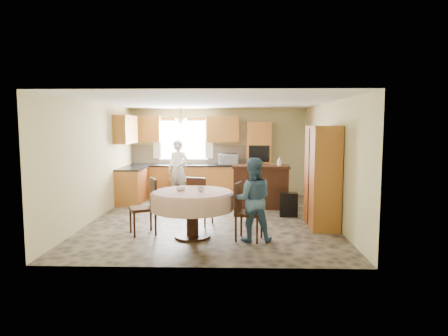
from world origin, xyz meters
name	(u,v)px	position (x,y,z in m)	size (l,w,h in m)	color
floor	(212,219)	(0.00, 0.00, 0.00)	(5.00, 6.00, 0.01)	#6D604C
ceiling	(212,102)	(0.00, 0.00, 2.50)	(5.00, 6.00, 0.01)	white
wall_back	(218,152)	(0.00, 3.00, 1.25)	(5.00, 0.02, 2.50)	tan
wall_front	(199,180)	(0.00, -3.00, 1.25)	(5.00, 0.02, 2.50)	tan
wall_left	(96,161)	(-2.50, 0.00, 1.25)	(0.02, 6.00, 2.50)	tan
wall_right	(330,162)	(2.50, 0.00, 1.25)	(0.02, 6.00, 2.50)	tan
window	(183,140)	(-1.00, 2.98, 1.60)	(1.40, 0.03, 1.10)	white
curtain_left	(157,138)	(-1.75, 2.93, 1.65)	(0.22, 0.02, 1.15)	white
curtain_right	(209,138)	(-0.25, 2.93, 1.65)	(0.22, 0.02, 1.15)	white
base_cab_back	(188,181)	(-0.85, 2.70, 0.44)	(3.30, 0.60, 0.88)	gold
counter_back	(187,165)	(-0.85, 2.70, 0.90)	(3.30, 0.64, 0.04)	black
base_cab_left	(132,186)	(-2.20, 1.80, 0.44)	(0.60, 1.20, 0.88)	gold
counter_left	(132,168)	(-2.20, 1.80, 0.90)	(0.64, 1.20, 0.04)	black
backsplash	(189,155)	(-0.85, 2.99, 1.18)	(3.30, 0.02, 0.55)	beige
wall_cab_left	(146,129)	(-2.05, 2.83, 1.91)	(0.85, 0.33, 0.72)	#CC7F33
wall_cab_right	(223,129)	(0.15, 2.83, 1.91)	(0.90, 0.33, 0.72)	#CC7F33
wall_cab_side	(126,129)	(-2.33, 1.80, 1.91)	(0.33, 1.20, 0.72)	#CC7F33
oven_tower	(258,160)	(1.15, 2.69, 1.06)	(0.66, 0.62, 2.12)	gold
oven_upper	(259,154)	(1.15, 2.38, 1.25)	(0.56, 0.01, 0.45)	black
oven_lower	(259,172)	(1.15, 2.38, 0.75)	(0.56, 0.01, 0.45)	black
pendant	(181,122)	(-1.00, 2.50, 2.12)	(0.36, 0.36, 0.18)	beige
sideboard	(261,188)	(1.13, 1.19, 0.49)	(1.38, 0.57, 0.98)	#3A1D0F
space_heater	(288,204)	(1.69, 0.29, 0.27)	(0.39, 0.27, 0.53)	black
cupboard	(322,177)	(2.22, -0.61, 1.00)	(0.53, 1.05, 2.00)	gold
dining_table	(192,201)	(-0.26, -1.46, 0.66)	(1.47, 1.47, 0.84)	#3A1D0F
chair_left	(147,203)	(-1.13, -1.24, 0.57)	(0.60, 0.60, 1.04)	#3A1D0F
chair_back	(199,199)	(-0.23, -0.57, 0.55)	(0.55, 0.55, 0.99)	#3A1D0F
chair_right	(244,208)	(0.67, -1.56, 0.56)	(0.54, 0.54, 1.01)	#3A1D0F
framed_picture	(320,140)	(2.47, 0.83, 1.68)	(0.06, 0.57, 0.47)	gold
microwave	(228,159)	(0.30, 2.65, 1.07)	(0.56, 0.38, 0.31)	silver
person_sink	(178,170)	(-1.06, 2.29, 0.81)	(0.59, 0.39, 1.62)	silver
person_dining	(252,200)	(0.80, -1.64, 0.73)	(0.71, 0.55, 1.46)	#3D5F85
bowl_sideboard	(252,167)	(0.91, 1.19, 1.01)	(0.19, 0.19, 0.05)	#B2B2B2
bottle_sideboard	(279,163)	(1.57, 1.19, 1.12)	(0.10, 0.10, 0.27)	silver
cup_table	(201,189)	(-0.11, -1.51, 0.89)	(0.12, 0.12, 0.09)	#B2B2B2
bowl_table	(181,189)	(-0.48, -1.39, 0.87)	(0.18, 0.18, 0.06)	#B2B2B2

